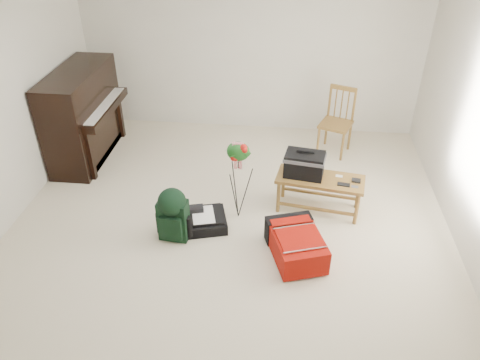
# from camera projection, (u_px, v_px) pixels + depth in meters

# --- Properties ---
(floor) EXTENTS (5.00, 5.50, 0.01)m
(floor) POSITION_uv_depth(u_px,v_px,m) (227.00, 237.00, 5.22)
(floor) COLOR beige
(floor) RESTS_ON ground
(ceiling) EXTENTS (5.00, 5.50, 0.01)m
(ceiling) POSITION_uv_depth(u_px,v_px,m) (223.00, 4.00, 3.84)
(ceiling) COLOR white
(ceiling) RESTS_ON wall_back
(wall_back) EXTENTS (5.00, 0.04, 2.50)m
(wall_back) POSITION_uv_depth(u_px,v_px,m) (251.00, 49.00, 6.81)
(wall_back) COLOR silver
(wall_back) RESTS_ON floor
(piano) EXTENTS (0.71, 1.50, 1.25)m
(piano) POSITION_uv_depth(u_px,v_px,m) (84.00, 117.00, 6.41)
(piano) COLOR black
(piano) RESTS_ON floor
(bench) EXTENTS (1.05, 0.55, 0.77)m
(bench) POSITION_uv_depth(u_px,v_px,m) (309.00, 170.00, 5.36)
(bench) COLOR olive
(bench) RESTS_ON floor
(dining_chair) EXTENTS (0.53, 0.53, 0.95)m
(dining_chair) POSITION_uv_depth(u_px,v_px,m) (336.00, 122.00, 6.58)
(dining_chair) COLOR olive
(dining_chair) RESTS_ON floor
(red_suitcase) EXTENTS (0.68, 0.85, 0.31)m
(red_suitcase) POSITION_uv_depth(u_px,v_px,m) (296.00, 241.00, 4.91)
(red_suitcase) COLOR #AA1007
(red_suitcase) RESTS_ON floor
(black_duffel) EXTENTS (0.65, 0.57, 0.23)m
(black_duffel) POSITION_uv_depth(u_px,v_px,m) (201.00, 220.00, 5.33)
(black_duffel) COLOR black
(black_duffel) RESTS_ON floor
(green_backpack) EXTENTS (0.33, 0.31, 0.63)m
(green_backpack) POSITION_uv_depth(u_px,v_px,m) (173.00, 212.00, 5.02)
(green_backpack) COLOR black
(green_backpack) RESTS_ON floor
(flower_stand) EXTENTS (0.33, 0.33, 1.02)m
(flower_stand) POSITION_uv_depth(u_px,v_px,m) (238.00, 181.00, 5.26)
(flower_stand) COLOR black
(flower_stand) RESTS_ON floor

